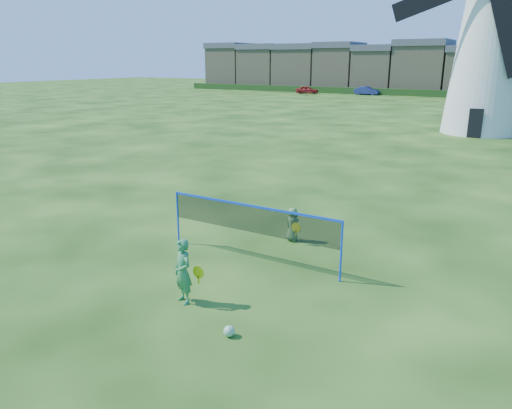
{
  "coord_description": "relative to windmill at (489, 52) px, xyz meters",
  "views": [
    {
      "loc": [
        6.52,
        -9.96,
        5.12
      ],
      "look_at": [
        0.2,
        0.5,
        1.5
      ],
      "focal_mm": 34.11,
      "sensor_mm": 36.0,
      "label": 1
    }
  ],
  "objects": [
    {
      "name": "hedge",
      "position": [
        -24.08,
        36.88,
        -5.23
      ],
      "size": [
        62.0,
        0.8,
        1.0
      ],
      "primitive_type": "cube",
      "color": "#193814",
      "rests_on": "ground"
    },
    {
      "name": "player_boy",
      "position": [
        -1.62,
        -26.96,
        -5.22
      ],
      "size": [
        0.64,
        0.46,
        1.01
      ],
      "rotation": [
        0.0,
        0.0,
        2.86
      ],
      "color": "#528A43",
      "rests_on": "ground"
    },
    {
      "name": "car_left",
      "position": [
        -29.9,
        33.71,
        -5.12
      ],
      "size": [
        3.88,
        2.56,
        1.23
      ],
      "primitive_type": "imported",
      "rotation": [
        0.0,
        0.0,
        1.91
      ],
      "color": "maroon",
      "rests_on": "ground"
    },
    {
      "name": "play_ball",
      "position": [
        -0.3,
        -32.25,
        -5.62
      ],
      "size": [
        0.22,
        0.22,
        0.22
      ],
      "primitive_type": "sphere",
      "color": "green",
      "rests_on": "ground"
    },
    {
      "name": "ground",
      "position": [
        -2.08,
        -29.12,
        -5.73
      ],
      "size": [
        220.0,
        220.0,
        0.0
      ],
      "primitive_type": "plane",
      "color": "black",
      "rests_on": "ground"
    },
    {
      "name": "badminton_net",
      "position": [
        -1.88,
        -28.85,
        -4.59
      ],
      "size": [
        5.05,
        0.05,
        1.55
      ],
      "color": "blue",
      "rests_on": "ground"
    },
    {
      "name": "terraced_houses",
      "position": [
        -29.33,
        42.88,
        -1.71
      ],
      "size": [
        50.55,
        8.4,
        8.33
      ],
      "color": "#9B8C67",
      "rests_on": "ground"
    },
    {
      "name": "car_right",
      "position": [
        -20.8,
        36.06,
        -5.09
      ],
      "size": [
        3.9,
        1.46,
        1.27
      ],
      "primitive_type": "imported",
      "rotation": [
        0.0,
        0.0,
        1.6
      ],
      "color": "navy",
      "rests_on": "ground"
    },
    {
      "name": "windmill",
      "position": [
        0.0,
        0.0,
        0.0
      ],
      "size": [
        13.11,
        5.45,
        17.07
      ],
      "color": "white",
      "rests_on": "ground"
    },
    {
      "name": "player_girl",
      "position": [
        -1.93,
        -31.61,
        -5.0
      ],
      "size": [
        0.73,
        0.53,
        1.47
      ],
      "rotation": [
        0.0,
        0.0,
        -0.39
      ],
      "color": "#35854C",
      "rests_on": "ground"
    }
  ]
}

